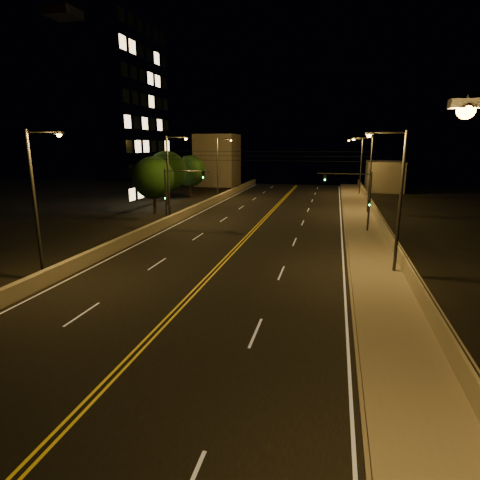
% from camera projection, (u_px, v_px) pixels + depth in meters
% --- Properties ---
extents(road, '(18.00, 120.00, 0.02)m').
position_uv_depth(road, '(219.00, 266.00, 28.40)').
color(road, black).
rests_on(road, ground).
extents(sidewalk, '(3.60, 120.00, 0.30)m').
position_uv_depth(sidewalk, '(379.00, 275.00, 25.97)').
color(sidewalk, slate).
rests_on(sidewalk, ground).
extents(curb, '(0.14, 120.00, 0.15)m').
position_uv_depth(curb, '(349.00, 274.00, 26.40)').
color(curb, slate).
rests_on(curb, ground).
extents(parapet_wall, '(0.30, 120.00, 1.00)m').
position_uv_depth(parapet_wall, '(407.00, 268.00, 25.45)').
color(parapet_wall, gray).
rests_on(parapet_wall, sidewalk).
extents(jersey_barrier, '(0.45, 120.00, 0.95)m').
position_uv_depth(jersey_barrier, '(101.00, 252.00, 30.35)').
color(jersey_barrier, gray).
rests_on(jersey_barrier, ground).
extents(distant_building_right, '(6.00, 10.00, 5.35)m').
position_uv_depth(distant_building_right, '(384.00, 176.00, 73.77)').
color(distant_building_right, gray).
rests_on(distant_building_right, ground).
extents(distant_building_left, '(8.00, 8.00, 10.33)m').
position_uv_depth(distant_building_left, '(218.00, 160.00, 82.26)').
color(distant_building_left, gray).
rests_on(distant_building_left, ground).
extents(parapet_rail, '(0.06, 120.00, 0.06)m').
position_uv_depth(parapet_rail, '(408.00, 260.00, 25.32)').
color(parapet_rail, black).
rests_on(parapet_rail, parapet_wall).
extents(lane_markings, '(17.32, 116.00, 0.00)m').
position_uv_depth(lane_markings, '(219.00, 266.00, 28.33)').
color(lane_markings, silver).
rests_on(lane_markings, road).
extents(streetlight_1, '(2.55, 0.28, 9.29)m').
position_uv_depth(streetlight_1, '(396.00, 194.00, 25.36)').
color(streetlight_1, '#2D2D33').
rests_on(streetlight_1, ground).
extents(streetlight_2, '(2.55, 0.28, 9.29)m').
position_uv_depth(streetlight_2, '(368.00, 170.00, 48.13)').
color(streetlight_2, '#2D2D33').
rests_on(streetlight_2, ground).
extents(streetlight_3, '(2.55, 0.28, 9.29)m').
position_uv_depth(streetlight_3, '(360.00, 163.00, 66.16)').
color(streetlight_3, '#2D2D33').
rests_on(streetlight_3, ground).
extents(streetlight_4, '(2.55, 0.28, 9.29)m').
position_uv_depth(streetlight_4, '(38.00, 196.00, 24.42)').
color(streetlight_4, '#2D2D33').
rests_on(streetlight_4, ground).
extents(streetlight_5, '(2.55, 0.28, 9.29)m').
position_uv_depth(streetlight_5, '(170.00, 173.00, 43.87)').
color(streetlight_5, '#2D2D33').
rests_on(streetlight_5, ground).
extents(streetlight_6, '(2.55, 0.28, 9.29)m').
position_uv_depth(streetlight_6, '(219.00, 164.00, 62.10)').
color(streetlight_6, '#2D2D33').
rests_on(streetlight_6, ground).
extents(traffic_signal_right, '(5.11, 0.31, 5.88)m').
position_uv_depth(traffic_signal_right, '(359.00, 195.00, 38.17)').
color(traffic_signal_right, '#2D2D33').
rests_on(traffic_signal_right, ground).
extents(traffic_signal_left, '(5.11, 0.31, 5.88)m').
position_uv_depth(traffic_signal_left, '(175.00, 190.00, 42.33)').
color(traffic_signal_left, '#2D2D33').
rests_on(traffic_signal_left, ground).
extents(overhead_wires, '(22.00, 0.03, 0.83)m').
position_uv_depth(overhead_wires, '(248.00, 156.00, 35.66)').
color(overhead_wires, black).
extents(building_tower, '(24.00, 15.00, 26.57)m').
position_uv_depth(building_tower, '(72.00, 114.00, 58.18)').
color(building_tower, gray).
rests_on(building_tower, ground).
extents(tree_0, '(5.14, 5.14, 6.97)m').
position_uv_depth(tree_0, '(153.00, 178.00, 49.13)').
color(tree_0, black).
rests_on(tree_0, ground).
extents(tree_1, '(5.54, 5.54, 7.50)m').
position_uv_depth(tree_1, '(167.00, 171.00, 55.57)').
color(tree_1, black).
rests_on(tree_1, ground).
extents(tree_2, '(4.94, 4.94, 6.69)m').
position_uv_depth(tree_2, '(190.00, 171.00, 63.97)').
color(tree_2, black).
rests_on(tree_2, ground).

